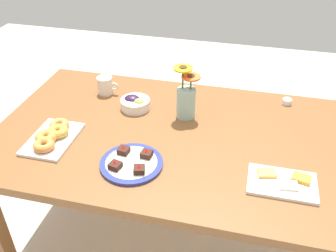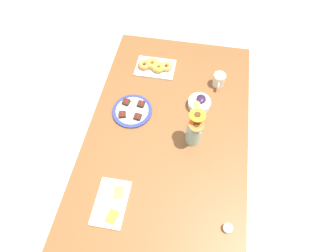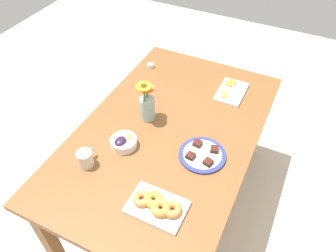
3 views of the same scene
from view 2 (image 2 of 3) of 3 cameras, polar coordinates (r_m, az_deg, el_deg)
ground_plane at (r=2.32m, az=-0.00°, el=-9.77°), size 6.00×6.00×0.00m
dining_table at (r=1.72m, az=-0.00°, el=-2.10°), size 1.60×1.00×0.74m
coffee_mug at (r=1.85m, az=11.02°, el=9.82°), size 0.12×0.08×0.09m
grape_bowl at (r=1.74m, az=6.86°, el=5.01°), size 0.15×0.15×0.07m
cheese_platter at (r=1.50m, az=-12.24°, el=-16.10°), size 0.26×0.17×0.03m
croissant_platter at (r=1.94m, az=-2.83°, el=12.84°), size 0.19×0.28×0.05m
jam_cup_honey at (r=1.47m, az=12.87°, el=-20.87°), size 0.05×0.05×0.03m
dessert_plate at (r=1.73m, az=-7.81°, el=3.30°), size 0.26×0.26×0.05m
flower_vase at (r=1.54m, az=5.63°, el=-1.44°), size 0.13×0.10×0.26m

